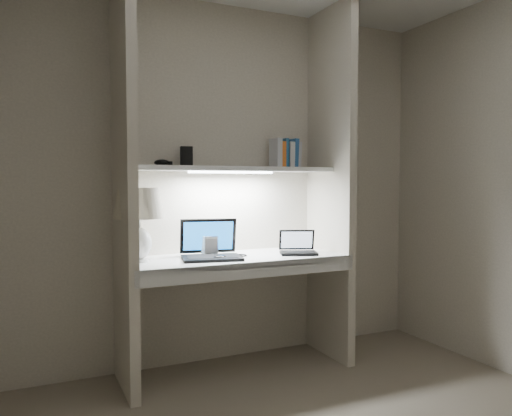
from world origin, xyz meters
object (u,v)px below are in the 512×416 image
laptop_main (210,249)px  book_row (285,154)px  laptop_netbook (298,248)px  table_lamp (139,212)px  speaker (210,246)px

laptop_main → book_row: book_row is taller
laptop_main → laptop_netbook: (0.61, -0.07, -0.02)m
table_lamp → laptop_netbook: bearing=-5.1°
book_row → table_lamp: bearing=-172.8°
laptop_netbook → speaker: size_ratio=2.32×
table_lamp → laptop_main: (0.45, -0.03, -0.25)m
table_lamp → book_row: size_ratio=2.18×
table_lamp → laptop_main: size_ratio=1.07×
table_lamp → speaker: bearing=7.8°
table_lamp → laptop_netbook: table_lamp is taller
laptop_main → speaker: laptop_main is taller
table_lamp → speaker: 0.54m
laptop_main → laptop_netbook: laptop_main is taller
laptop_main → speaker: size_ratio=3.24×
speaker → book_row: 0.88m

